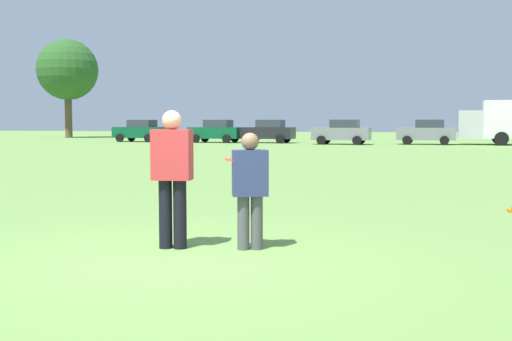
{
  "coord_description": "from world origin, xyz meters",
  "views": [
    {
      "loc": [
        2.72,
        -7.11,
        1.67
      ],
      "look_at": [
        0.38,
        2.37,
        0.91
      ],
      "focal_mm": 44.04,
      "sensor_mm": 36.0,
      "label": 1
    }
  ],
  "objects_px": {
    "parked_car_center": "(268,131)",
    "parked_car_near_right": "(427,132)",
    "parked_car_mid_left": "(216,131)",
    "player_defender": "(250,185)",
    "player_thrower": "(172,171)",
    "parked_car_mid_right": "(342,132)",
    "frisbee": "(235,160)",
    "parked_car_near_left": "(140,131)"
  },
  "relations": [
    {
      "from": "parked_car_center",
      "to": "parked_car_near_right",
      "type": "bearing_deg",
      "value": -3.07
    },
    {
      "from": "parked_car_mid_left",
      "to": "parked_car_center",
      "type": "height_order",
      "value": "same"
    },
    {
      "from": "player_defender",
      "to": "parked_car_mid_left",
      "type": "height_order",
      "value": "parked_car_mid_left"
    },
    {
      "from": "player_thrower",
      "to": "player_defender",
      "type": "distance_m",
      "value": 1.04
    },
    {
      "from": "parked_car_mid_right",
      "to": "parked_car_mid_left",
      "type": "bearing_deg",
      "value": 170.68
    },
    {
      "from": "player_thrower",
      "to": "parked_car_center",
      "type": "distance_m",
      "value": 41.45
    },
    {
      "from": "player_thrower",
      "to": "parked_car_mid_right",
      "type": "distance_m",
      "value": 38.8
    },
    {
      "from": "player_defender",
      "to": "parked_car_mid_left",
      "type": "distance_m",
      "value": 42.36
    },
    {
      "from": "player_thrower",
      "to": "parked_car_mid_left",
      "type": "xyz_separation_m",
      "value": [
        -12.15,
        40.44,
        -0.1
      ]
    },
    {
      "from": "player_defender",
      "to": "parked_car_mid_right",
      "type": "relative_size",
      "value": 0.36
    },
    {
      "from": "parked_car_center",
      "to": "parked_car_near_right",
      "type": "height_order",
      "value": "same"
    },
    {
      "from": "parked_car_center",
      "to": "parked_car_mid_right",
      "type": "distance_m",
      "value": 6.33
    },
    {
      "from": "frisbee",
      "to": "parked_car_near_right",
      "type": "bearing_deg",
      "value": 85.13
    },
    {
      "from": "frisbee",
      "to": "parked_car_near_right",
      "type": "height_order",
      "value": "parked_car_near_right"
    },
    {
      "from": "parked_car_mid_left",
      "to": "parked_car_near_right",
      "type": "distance_m",
      "value": 16.35
    },
    {
      "from": "player_thrower",
      "to": "player_defender",
      "type": "bearing_deg",
      "value": 9.87
    },
    {
      "from": "frisbee",
      "to": "parked_car_center",
      "type": "bearing_deg",
      "value": 102.15
    },
    {
      "from": "player_defender",
      "to": "parked_car_mid_right",
      "type": "xyz_separation_m",
      "value": [
        -2.9,
        38.58,
        0.07
      ]
    },
    {
      "from": "frisbee",
      "to": "parked_car_mid_right",
      "type": "relative_size",
      "value": 0.06
    },
    {
      "from": "parked_car_mid_left",
      "to": "parked_car_near_right",
      "type": "height_order",
      "value": "same"
    },
    {
      "from": "player_thrower",
      "to": "parked_car_near_left",
      "type": "relative_size",
      "value": 0.42
    },
    {
      "from": "parked_car_mid_right",
      "to": "parked_car_center",
      "type": "bearing_deg",
      "value": 162.2
    },
    {
      "from": "parked_car_near_left",
      "to": "player_defender",
      "type": "bearing_deg",
      "value": -63.9
    },
    {
      "from": "player_thrower",
      "to": "parked_car_near_left",
      "type": "bearing_deg",
      "value": 114.84
    },
    {
      "from": "parked_car_mid_left",
      "to": "parked_car_center",
      "type": "bearing_deg",
      "value": 3.39
    },
    {
      "from": "frisbee",
      "to": "player_thrower",
      "type": "bearing_deg",
      "value": -164.64
    },
    {
      "from": "player_thrower",
      "to": "frisbee",
      "type": "distance_m",
      "value": 0.84
    },
    {
      "from": "frisbee",
      "to": "parked_car_mid_right",
      "type": "xyz_separation_m",
      "value": [
        -2.69,
        38.53,
        -0.25
      ]
    },
    {
      "from": "parked_car_mid_left",
      "to": "player_thrower",
      "type": "bearing_deg",
      "value": -73.27
    },
    {
      "from": "player_defender",
      "to": "parked_car_mid_left",
      "type": "bearing_deg",
      "value": 108.11
    },
    {
      "from": "player_thrower",
      "to": "parked_car_mid_left",
      "type": "relative_size",
      "value": 0.42
    },
    {
      "from": "parked_car_near_right",
      "to": "frisbee",
      "type": "bearing_deg",
      "value": -94.87
    },
    {
      "from": "parked_car_center",
      "to": "parked_car_mid_right",
      "type": "xyz_separation_m",
      "value": [
        6.03,
        -1.94,
        0.0
      ]
    },
    {
      "from": "parked_car_mid_left",
      "to": "parked_car_mid_right",
      "type": "distance_m",
      "value": 10.4
    },
    {
      "from": "parked_car_mid_left",
      "to": "frisbee",
      "type": "bearing_deg",
      "value": -72.15
    },
    {
      "from": "parked_car_near_left",
      "to": "parked_car_near_right",
      "type": "relative_size",
      "value": 1.0
    },
    {
      "from": "parked_car_mid_right",
      "to": "player_thrower",
      "type": "bearing_deg",
      "value": -87.2
    },
    {
      "from": "player_defender",
      "to": "parked_car_near_left",
      "type": "relative_size",
      "value": 0.36
    },
    {
      "from": "frisbee",
      "to": "parked_car_near_left",
      "type": "height_order",
      "value": "parked_car_near_left"
    },
    {
      "from": "frisbee",
      "to": "player_defender",
      "type": "bearing_deg",
      "value": -11.07
    },
    {
      "from": "parked_car_mid_left",
      "to": "player_defender",
      "type": "bearing_deg",
      "value": -71.89
    },
    {
      "from": "parked_car_mid_right",
      "to": "parked_car_near_left",
      "type": "bearing_deg",
      "value": 173.1
    }
  ]
}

